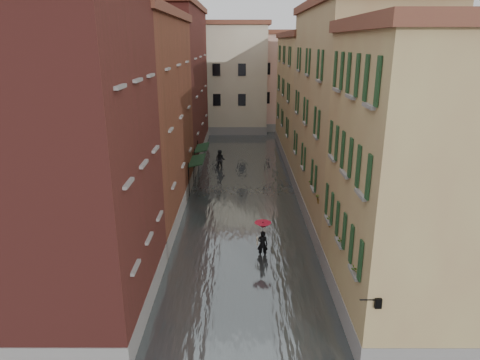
{
  "coord_description": "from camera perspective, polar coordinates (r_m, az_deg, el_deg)",
  "views": [
    {
      "loc": [
        -0.14,
        -18.07,
        11.13
      ],
      "look_at": [
        -0.19,
        7.0,
        3.0
      ],
      "focal_mm": 32.0,
      "sensor_mm": 36.0,
      "label": 1
    }
  ],
  "objects": [
    {
      "name": "building_end_pink",
      "position": [
        58.62,
        6.27,
        12.84
      ],
      "size": [
        10.0,
        9.0,
        12.0
      ],
      "primitive_type": "cube",
      "color": "#CD9D90",
      "rests_on": "ground"
    },
    {
      "name": "pedestrian_far",
      "position": [
        38.77,
        -2.66,
        2.69
      ],
      "size": [
        1.04,
        0.89,
        1.85
      ],
      "primitive_type": "imported",
      "rotation": [
        0.0,
        0.0,
        -0.24
      ],
      "color": "black",
      "rests_on": "ground"
    },
    {
      "name": "ground",
      "position": [
        21.23,
        0.48,
        -13.66
      ],
      "size": [
        120.0,
        120.0,
        0.0
      ],
      "primitive_type": "plane",
      "color": "#525254",
      "rests_on": "ground"
    },
    {
      "name": "building_left_near",
      "position": [
        18.08,
        -22.21,
        1.76
      ],
      "size": [
        6.0,
        8.0,
        13.0
      ],
      "primitive_type": "cube",
      "color": "maroon",
      "rests_on": "ground"
    },
    {
      "name": "building_right_mid",
      "position": [
        28.38,
        14.82,
        7.98
      ],
      "size": [
        6.0,
        14.0,
        13.0
      ],
      "primitive_type": "cube",
      "color": "#9E8D5F",
      "rests_on": "ground"
    },
    {
      "name": "building_right_far",
      "position": [
        43.01,
        9.82,
        10.52
      ],
      "size": [
        6.0,
        16.0,
        11.5
      ],
      "primitive_type": "cube",
      "color": "#99774F",
      "rests_on": "ground"
    },
    {
      "name": "floodwater",
      "position": [
        32.97,
        0.34,
        -1.58
      ],
      "size": [
        10.0,
        60.0,
        0.2
      ],
      "primitive_type": "cube",
      "color": "#4E5557",
      "rests_on": "ground"
    },
    {
      "name": "awning_far",
      "position": [
        36.65,
        -5.15,
        4.22
      ],
      "size": [
        1.09,
        3.07,
        2.8
      ],
      "color": "black",
      "rests_on": "ground"
    },
    {
      "name": "building_end_cream",
      "position": [
        56.34,
        -2.89,
        13.23
      ],
      "size": [
        12.0,
        9.0,
        13.0
      ],
      "primitive_type": "cube",
      "color": "beige",
      "rests_on": "ground"
    },
    {
      "name": "window_planters",
      "position": [
        20.54,
        12.1,
        -4.24
      ],
      "size": [
        0.59,
        10.88,
        0.84
      ],
      "color": "brown",
      "rests_on": "ground"
    },
    {
      "name": "building_left_mid",
      "position": [
        28.35,
        -14.02,
        7.52
      ],
      "size": [
        6.0,
        14.0,
        12.5
      ],
      "primitive_type": "cube",
      "color": "brown",
      "rests_on": "ground"
    },
    {
      "name": "building_right_near",
      "position": [
        18.39,
        22.94,
        -0.52
      ],
      "size": [
        6.0,
        8.0,
        11.5
      ],
      "primitive_type": "cube",
      "color": "#99774F",
      "rests_on": "ground"
    },
    {
      "name": "wall_lantern",
      "position": [
        15.23,
        17.82,
        -15.26
      ],
      "size": [
        0.71,
        0.22,
        0.35
      ],
      "color": "black",
      "rests_on": "ground"
    },
    {
      "name": "pedestrian_main",
      "position": [
        22.97,
        3.02,
        -7.56
      ],
      "size": [
        0.91,
        0.91,
        2.06
      ],
      "color": "black",
      "rests_on": "ground"
    },
    {
      "name": "building_left_far",
      "position": [
        42.83,
        -9.33,
        12.2
      ],
      "size": [
        6.0,
        16.0,
        14.0
      ],
      "primitive_type": "cube",
      "color": "maroon",
      "rests_on": "ground"
    },
    {
      "name": "awning_near",
      "position": [
        32.72,
        -5.77,
        2.53
      ],
      "size": [
        1.09,
        3.27,
        2.8
      ],
      "color": "black",
      "rests_on": "ground"
    }
  ]
}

